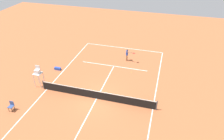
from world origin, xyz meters
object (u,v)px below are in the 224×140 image
at_px(player_serving, 127,54).
at_px(umpire_chair, 38,73).
at_px(courtside_chair_near, 11,106).
at_px(equipment_bag, 58,69).
at_px(tennis_ball, 131,72).

relative_size(player_serving, umpire_chair, 0.70).
height_order(player_serving, courtside_chair_near, player_serving).
height_order(umpire_chair, courtside_chair_near, umpire_chair).
relative_size(player_serving, equipment_bag, 2.23).
height_order(tennis_ball, courtside_chair_near, courtside_chair_near).
xyz_separation_m(player_serving, equipment_bag, (7.59, 4.48, -0.86)).
height_order(player_serving, tennis_ball, player_serving).
bearing_deg(courtside_chair_near, equipment_bag, -94.74).
relative_size(player_serving, tennis_ball, 24.90).
bearing_deg(player_serving, tennis_ball, 30.61).
bearing_deg(umpire_chair, courtside_chair_near, 84.73).
distance_m(umpire_chair, equipment_bag, 3.71).
xyz_separation_m(tennis_ball, courtside_chair_near, (9.31, 9.32, 0.50)).
xyz_separation_m(player_serving, tennis_ball, (-1.10, 2.64, -0.97)).
xyz_separation_m(player_serving, umpire_chair, (7.83, 7.88, 0.60)).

